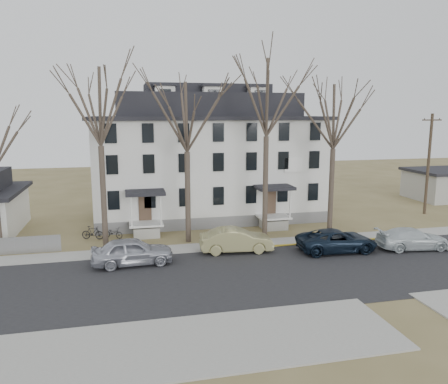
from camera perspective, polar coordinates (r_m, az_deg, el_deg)
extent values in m
plane|color=olive|center=(25.42, 10.14, -11.88)|extent=(120.00, 120.00, 0.00)
cube|color=#27272A|center=(27.14, 8.48, -10.37)|extent=(120.00, 10.00, 0.04)
cube|color=#A09F97|center=(32.50, 4.62, -6.80)|extent=(120.00, 2.00, 0.08)
cube|color=#A09F97|center=(19.19, -7.32, -19.52)|extent=(20.00, 5.00, 0.08)
cube|color=gold|center=(33.51, 13.33, -6.52)|extent=(14.00, 0.25, 0.06)
cube|color=slate|center=(41.30, -2.19, -2.37)|extent=(20.00, 10.00, 1.00)
cube|color=silver|center=(40.55, -2.24, 3.85)|extent=(20.00, 10.00, 8.00)
cube|color=black|center=(40.31, -2.28, 9.65)|extent=(20.80, 10.80, 0.30)
cube|color=black|center=(40.31, -2.29, 11.28)|extent=(16.00, 7.00, 2.00)
cube|color=black|center=(40.36, -2.31, 13.27)|extent=(11.00, 4.50, 0.80)
cube|color=white|center=(34.74, -10.14, -4.10)|extent=(2.60, 2.00, 0.16)
cube|color=white|center=(36.70, 6.48, -3.23)|extent=(2.60, 2.00, 0.16)
cube|color=white|center=(37.48, 9.06, 3.51)|extent=(1.60, 0.08, 1.20)
cube|color=#A09F97|center=(55.24, 27.23, 0.76)|extent=(8.00, 6.00, 3.00)
cylinder|color=#473B31|center=(31.99, -15.46, -0.70)|extent=(0.40, 0.40, 7.28)
cylinder|color=#473B31|center=(32.31, -4.75, -0.73)|extent=(0.40, 0.40, 6.76)
cylinder|color=#473B31|center=(33.57, 5.42, 0.58)|extent=(0.40, 0.40, 7.80)
cylinder|color=#473B31|center=(35.75, 13.81, 0.07)|extent=(0.40, 0.40, 6.76)
cylinder|color=#3D3023|center=(45.51, 25.13, 3.27)|extent=(0.28, 0.28, 9.50)
cube|color=#3D3023|center=(45.27, 25.53, 8.48)|extent=(2.00, 0.12, 0.12)
imported|color=#A9ACB8|center=(28.44, -11.88, -7.66)|extent=(5.20, 2.33, 1.74)
imported|color=#95905C|center=(30.38, 1.61, -6.36)|extent=(5.16, 2.21, 1.66)
imported|color=black|center=(31.47, 14.51, -6.22)|extent=(5.64, 2.81, 1.54)
imported|color=silver|center=(33.77, 23.41, -5.68)|extent=(5.27, 2.61, 1.47)
imported|color=black|center=(34.75, -14.29, -5.23)|extent=(1.70, 1.34, 0.86)
imported|color=black|center=(34.81, -16.78, -5.18)|extent=(1.77, 1.00, 1.03)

